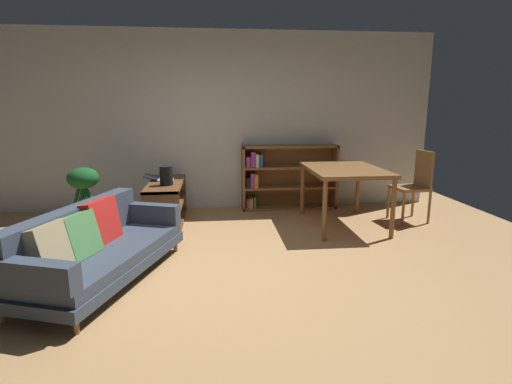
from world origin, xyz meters
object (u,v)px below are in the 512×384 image
Objects in this scene: potted_floor_plant at (84,190)px; dining_chair_near at (415,182)px; desk_speaker at (166,176)px; dining_table at (344,173)px; fabric_couch at (94,246)px; open_laptop at (161,178)px; bookshelf at (284,176)px; media_console at (167,203)px.

dining_chair_near is at bearing -0.91° from potted_floor_plant.
desk_speaker is 2.34m from dining_table.
dining_chair_near reaches higher than fabric_couch.
potted_floor_plant is at bearing 177.27° from desk_speaker.
open_laptop is 2.52m from dining_table.
bookshelf is at bearing 15.51° from open_laptop.
desk_speaker is 0.19× the size of dining_table.
dining_chair_near is (3.41, -0.02, -0.16)m from desk_speaker.
fabric_couch is 8.04× the size of desk_speaker.
potted_floor_plant is at bearing 108.99° from fabric_couch.
dining_chair_near is 0.67× the size of bookshelf.
bookshelf reaches higher than dining_chair_near.
desk_speaker is (0.04, -0.20, 0.41)m from media_console.
bookshelf reaches higher than fabric_couch.
fabric_couch is at bearing -152.34° from dining_table.
open_laptop is at bearing 115.22° from media_console.
potted_floor_plant is at bearing -160.67° from open_laptop.
fabric_couch is 1.88m from media_console.
bookshelf is (2.77, 0.84, -0.02)m from potted_floor_plant.
media_console is 0.46m from desk_speaker.
dining_chair_near reaches higher than open_laptop.
media_console is at bearing 100.54° from desk_speaker.
dining_chair_near is at bearing 22.36° from fabric_couch.
dining_table reaches higher than media_console.
media_console is 4.99× the size of desk_speaker.
desk_speaker is 1.94m from bookshelf.
open_laptop is 1.00m from potted_floor_plant.
dining_chair_near reaches higher than dining_table.
dining_chair_near is (3.90, 1.60, 0.21)m from fabric_couch.
desk_speaker is at bearing -72.21° from open_laptop.
media_console is at bearing 76.17° from fabric_couch.
media_console is 0.37m from open_laptop.
desk_speaker is at bearing -2.73° from potted_floor_plant.
fabric_couch is 1.73m from desk_speaker.
bookshelf is at bearing 27.47° from desk_speaker.
media_console is at bearing -64.78° from open_laptop.
fabric_couch is 4.22m from dining_chair_near.
dining_chair_near is (3.53, -0.40, -0.05)m from open_laptop.
dining_table is at bearing -3.46° from desk_speaker.
potted_floor_plant reaches higher than dining_table.
fabric_couch is 2.03× the size of dining_chair_near.
dining_chair_near is at bearing -0.34° from desk_speaker.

